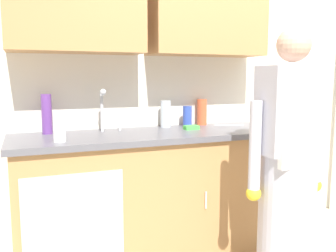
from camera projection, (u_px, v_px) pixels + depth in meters
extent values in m
cube|color=silver|center=(199.00, 75.00, 3.12)|extent=(4.80, 0.10, 2.70)
cube|color=#B27F4C|center=(75.00, 0.00, 2.47)|extent=(0.91, 0.34, 0.70)
cube|color=#B27F4C|center=(206.00, 9.00, 2.83)|extent=(0.91, 0.34, 0.70)
cube|color=#B27F4C|center=(152.00, 198.00, 2.72)|extent=(1.90, 0.60, 0.90)
cube|color=#B7BABF|center=(75.00, 232.00, 2.22)|extent=(0.60, 0.01, 0.72)
cylinder|color=silver|center=(206.00, 200.00, 2.53)|extent=(0.01, 0.01, 0.12)
cylinder|color=silver|center=(258.00, 193.00, 2.68)|extent=(0.01, 0.01, 0.12)
cube|color=#595960|center=(152.00, 135.00, 2.65)|extent=(1.96, 0.66, 0.04)
cube|color=#B7BABF|center=(112.00, 138.00, 2.55)|extent=(0.50, 0.36, 0.03)
cylinder|color=#B7BABF|center=(102.00, 111.00, 2.65)|extent=(0.02, 0.02, 0.30)
sphere|color=#B7BABF|center=(103.00, 92.00, 2.58)|extent=(0.04, 0.04, 0.04)
cylinder|color=#B7BABF|center=(120.00, 124.00, 2.71)|extent=(0.02, 0.02, 0.10)
cylinder|color=silver|center=(286.00, 223.00, 2.27)|extent=(0.34, 0.34, 0.88)
cube|color=silver|center=(291.00, 110.00, 2.18)|extent=(0.38, 0.22, 0.52)
sphere|color=tan|center=(294.00, 45.00, 2.13)|extent=(0.20, 0.20, 0.20)
cube|color=white|center=(303.00, 154.00, 2.10)|extent=(0.32, 0.04, 0.16)
cylinder|color=silver|center=(255.00, 148.00, 2.14)|extent=(0.07, 0.07, 0.55)
sphere|color=yellow|center=(253.00, 193.00, 2.18)|extent=(0.09, 0.09, 0.09)
cylinder|color=silver|center=(317.00, 143.00, 2.31)|extent=(0.07, 0.07, 0.55)
sphere|color=yellow|center=(314.00, 185.00, 2.35)|extent=(0.09, 0.09, 0.09)
cylinder|color=silver|center=(166.00, 114.00, 2.89)|extent=(0.08, 0.08, 0.21)
cylinder|color=#E05933|center=(202.00, 112.00, 3.04)|extent=(0.08, 0.08, 0.21)
cylinder|color=#66388C|center=(47.00, 114.00, 2.55)|extent=(0.07, 0.07, 0.28)
cylinder|color=#334CB2|center=(187.00, 116.00, 2.95)|extent=(0.07, 0.07, 0.16)
cylinder|color=white|center=(60.00, 135.00, 2.25)|extent=(0.08, 0.08, 0.08)
cube|color=silver|center=(229.00, 125.00, 3.01)|extent=(0.23, 0.12, 0.01)
cube|color=#4CBF4C|center=(191.00, 127.00, 2.79)|extent=(0.11, 0.07, 0.03)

